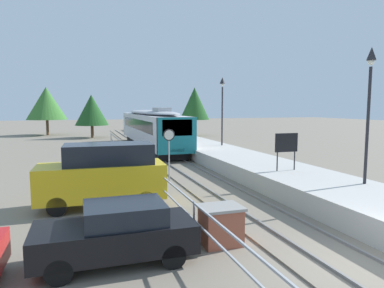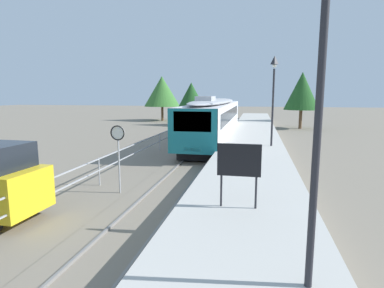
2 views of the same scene
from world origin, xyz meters
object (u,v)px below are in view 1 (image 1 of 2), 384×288
Objects in this scene: brick_utility_cabinet at (221,225)px; parked_hatchback_black at (117,232)px; commuter_train at (151,126)px; speed_limit_sign at (169,142)px; platform_lamp_near_end at (370,90)px; platform_lamp_mid_platform at (222,98)px; platform_notice_board at (286,144)px; parked_van_yellow at (104,174)px.

brick_utility_cabinet is 0.30× the size of parked_hatchback_black.
speed_limit_sign is (-1.96, -14.46, -0.02)m from commuter_train.
brick_utility_cabinet is at bearing -165.36° from platform_lamp_near_end.
platform_lamp_mid_platform is at bearing 59.11° from parked_hatchback_black.
speed_limit_sign is 0.70× the size of parked_hatchback_black.
commuter_train is 4.61× the size of parked_hatchback_black.
parked_hatchback_black is (-3.59, -8.71, -1.33)m from speed_limit_sign.
platform_notice_board is 7.92m from brick_utility_cabinet.
platform_lamp_near_end is 10.94m from parked_van_yellow.
platform_notice_board reaches higher than parked_hatchback_black.
commuter_train is 21.68m from platform_lamp_near_end.
commuter_train is at bearing 123.94° from platform_lamp_mid_platform.
brick_utility_cabinet is at bearing -59.61° from parked_van_yellow.
platform_lamp_near_end is 1.00× the size of platform_lamp_mid_platform.
platform_lamp_mid_platform is 11.39m from platform_notice_board.
platform_notice_board is 5.90m from speed_limit_sign.
platform_lamp_near_end is at bearing 14.64° from brick_utility_cabinet.
platform_lamp_mid_platform reaches higher than parked_hatchback_black.
commuter_train is 23.86m from parked_hatchback_black.
platform_notice_board is at bearing 32.99° from parked_hatchback_black.
platform_notice_board is 10.34m from parked_hatchback_black.
platform_notice_board is 0.64× the size of speed_limit_sign.
speed_limit_sign is at bearing 147.96° from platform_notice_board.
platform_notice_board is at bearing 111.19° from platform_lamp_near_end.
platform_notice_board is at bearing -96.99° from platform_lamp_mid_platform.
platform_lamp_mid_platform is 2.97× the size of platform_notice_board.
commuter_train is 6.58× the size of speed_limit_sign.
parked_van_yellow is at bearing 89.77° from parked_hatchback_black.
platform_lamp_mid_platform is (4.40, -6.54, 2.48)m from commuter_train.
platform_notice_board is 8.62m from parked_van_yellow.
speed_limit_sign is 0.57× the size of parked_van_yellow.
parked_hatchback_black is at bearing -112.39° from speed_limit_sign.
platform_lamp_mid_platform is at bearing 51.22° from speed_limit_sign.
parked_van_yellow is at bearing -177.86° from platform_notice_board.
platform_lamp_mid_platform is 10.46m from speed_limit_sign.
speed_limit_sign is 9.51m from parked_hatchback_black.
parked_van_yellow is (-9.93, 3.18, -3.33)m from platform_lamp_near_end.
speed_limit_sign is (-5.00, 3.13, -0.06)m from platform_notice_board.
platform_notice_board is at bearing 43.35° from brick_utility_cabinet.
commuter_train reaches higher than platform_notice_board.
brick_utility_cabinet is (-0.63, -8.45, -1.55)m from speed_limit_sign.
platform_lamp_near_end is 2.97× the size of platform_notice_board.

